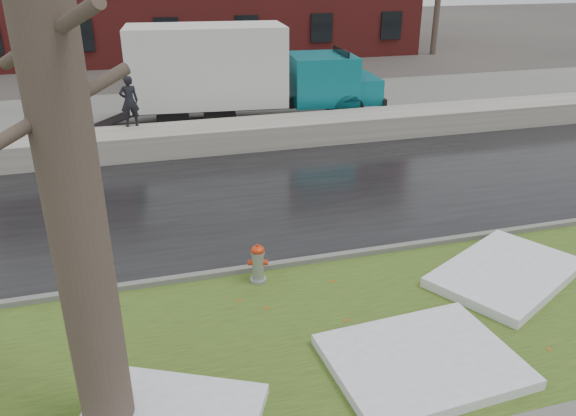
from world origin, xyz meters
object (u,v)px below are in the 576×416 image
object	(u,v)px
tree	(59,116)
box_truck	(239,72)
fire_hydrant	(258,262)
worker	(129,101)

from	to	relation	value
tree	box_truck	world-z (taller)	tree
fire_hydrant	box_truck	bearing A→B (deg)	94.74
tree	worker	bearing A→B (deg)	86.40
box_truck	tree	bearing A→B (deg)	-102.52
tree	box_truck	size ratio (longest dim) A/B	0.76
box_truck	worker	bearing A→B (deg)	-143.70
box_truck	worker	world-z (taller)	box_truck
fire_hydrant	tree	size ratio (longest dim) A/B	0.10
fire_hydrant	box_truck	world-z (taller)	box_truck
fire_hydrant	box_truck	size ratio (longest dim) A/B	0.07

